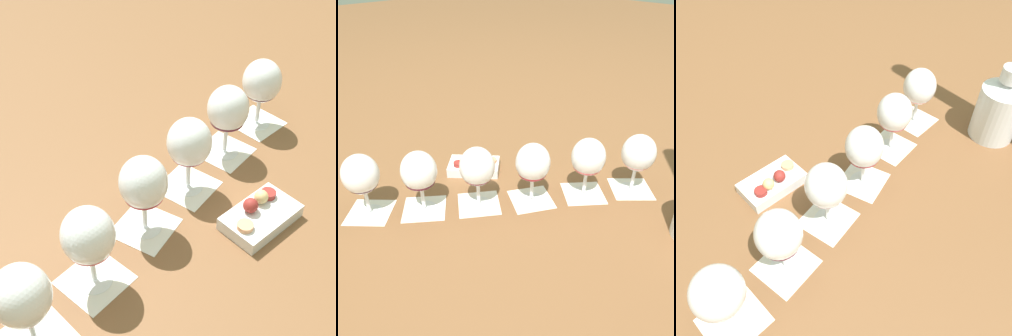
{
  "view_description": "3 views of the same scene",
  "coord_description": "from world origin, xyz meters",
  "views": [
    {
      "loc": [
        0.01,
        -0.71,
        0.73
      ],
      "look_at": [
        -0.0,
        0.0,
        0.1
      ],
      "focal_mm": 55.0,
      "sensor_mm": 36.0,
      "label": 1
    },
    {
      "loc": [
        -0.55,
        0.52,
        0.58
      ],
      "look_at": [
        -0.0,
        0.0,
        0.1
      ],
      "focal_mm": 38.0,
      "sensor_mm": 36.0,
      "label": 2
    },
    {
      "loc": [
        -0.0,
        0.53,
        0.66
      ],
      "look_at": [
        -0.0,
        0.0,
        0.1
      ],
      "focal_mm": 38.0,
      "sensor_mm": 36.0,
      "label": 3
    }
  ],
  "objects": [
    {
      "name": "wine_glass_4",
      "position": [
        0.12,
        0.18,
        0.11
      ],
      "size": [
        0.09,
        0.09,
        0.17
      ],
      "color": "white",
      "rests_on": "tasting_card_4"
    },
    {
      "name": "wine_glass_0",
      "position": [
        -0.21,
        -0.29,
        0.11
      ],
      "size": [
        0.09,
        0.09,
        0.17
      ],
      "color": "white",
      "rests_on": "tasting_card_0"
    },
    {
      "name": "wine_glass_3",
      "position": [
        0.04,
        0.06,
        0.11
      ],
      "size": [
        0.09,
        0.09,
        0.17
      ],
      "color": "white",
      "rests_on": "tasting_card_3"
    },
    {
      "name": "ground_plane",
      "position": [
        0.0,
        0.0,
        0.0
      ],
      "size": [
        8.0,
        8.0,
        0.0
      ],
      "primitive_type": "plane",
      "color": "brown"
    },
    {
      "name": "wine_glass_2",
      "position": [
        -0.05,
        -0.05,
        0.11
      ],
      "size": [
        0.09,
        0.09,
        0.17
      ],
      "color": "white",
      "rests_on": "tasting_card_2"
    },
    {
      "name": "tasting_card_4",
      "position": [
        0.12,
        0.18,
        0.0
      ],
      "size": [
        0.15,
        0.15,
        0.0
      ],
      "color": "silver",
      "rests_on": "ground_plane"
    },
    {
      "name": "tasting_card_5",
      "position": [
        0.2,
        0.29,
        0.0
      ],
      "size": [
        0.15,
        0.15,
        0.0
      ],
      "color": "silver",
      "rests_on": "ground_plane"
    },
    {
      "name": "snack_dish",
      "position": [
        0.17,
        -0.03,
        0.02
      ],
      "size": [
        0.17,
        0.17,
        0.06
      ],
      "color": "silver",
      "rests_on": "ground_plane"
    },
    {
      "name": "wine_glass_5",
      "position": [
        0.2,
        0.29,
        0.11
      ],
      "size": [
        0.09,
        0.09,
        0.17
      ],
      "color": "white",
      "rests_on": "tasting_card_5"
    },
    {
      "name": "tasting_card_2",
      "position": [
        -0.05,
        -0.05,
        0.0
      ],
      "size": [
        0.14,
        0.14,
        0.0
      ],
      "color": "silver",
      "rests_on": "ground_plane"
    },
    {
      "name": "wine_glass_1",
      "position": [
        -0.13,
        -0.18,
        0.11
      ],
      "size": [
        0.09,
        0.09,
        0.17
      ],
      "color": "white",
      "rests_on": "tasting_card_1"
    },
    {
      "name": "tasting_card_3",
      "position": [
        0.04,
        0.06,
        0.0
      ],
      "size": [
        0.15,
        0.15,
        0.0
      ],
      "color": "silver",
      "rests_on": "ground_plane"
    },
    {
      "name": "tasting_card_1",
      "position": [
        -0.13,
        -0.18,
        0.0
      ],
      "size": [
        0.15,
        0.15,
        0.0
      ],
      "color": "silver",
      "rests_on": "ground_plane"
    }
  ]
}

